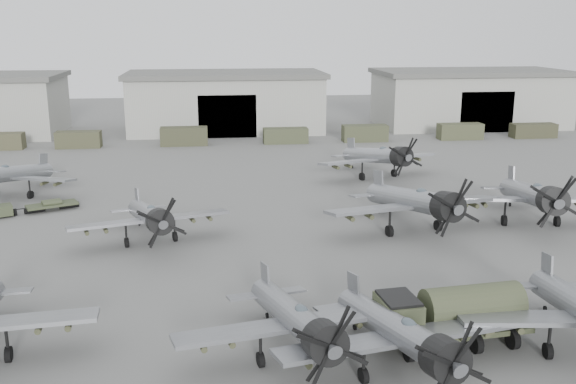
# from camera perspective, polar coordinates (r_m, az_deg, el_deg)

# --- Properties ---
(ground) EXTENTS (220.00, 220.00, 0.00)m
(ground) POSITION_cam_1_polar(r_m,az_deg,el_deg) (37.85, -2.51, -9.25)
(ground) COLOR slate
(ground) RESTS_ON ground
(hangar_center) EXTENTS (29.00, 14.80, 8.70)m
(hangar_center) POSITION_cam_1_polar(r_m,az_deg,el_deg) (97.14, -5.56, 8.03)
(hangar_center) COLOR #A3A399
(hangar_center) RESTS_ON ground
(hangar_right) EXTENTS (29.00, 14.80, 8.70)m
(hangar_right) POSITION_cam_1_polar(r_m,az_deg,el_deg) (105.28, 15.80, 8.06)
(hangar_right) COLOR #A3A399
(hangar_right) RESTS_ON ground
(support_truck_1) EXTENTS (5.26, 2.20, 2.09)m
(support_truck_1) POSITION_cam_1_polar(r_m,az_deg,el_deg) (89.62, -24.05, 4.15)
(support_truck_1) COLOR #44432C
(support_truck_1) RESTS_ON ground
(support_truck_2) EXTENTS (5.64, 2.20, 2.12)m
(support_truck_2) POSITION_cam_1_polar(r_m,az_deg,el_deg) (87.33, -18.12, 4.46)
(support_truck_2) COLOR #3E3F29
(support_truck_2) RESTS_ON ground
(support_truck_3) EXTENTS (6.14, 2.20, 2.41)m
(support_truck_3) POSITION_cam_1_polar(r_m,az_deg,el_deg) (85.75, -9.22, 4.92)
(support_truck_3) COLOR #393B26
(support_truck_3) RESTS_ON ground
(support_truck_4) EXTENTS (5.95, 2.20, 2.02)m
(support_truck_4) POSITION_cam_1_polar(r_m,az_deg,el_deg) (86.33, -0.22, 5.04)
(support_truck_4) COLOR #3D412B
(support_truck_4) RESTS_ON ground
(support_truck_5) EXTENTS (6.12, 2.20, 2.23)m
(support_truck_5) POSITION_cam_1_polar(r_m,az_deg,el_deg) (88.27, 6.85, 5.21)
(support_truck_5) COLOR #3D412A
(support_truck_5) RESTS_ON ground
(support_truck_6) EXTENTS (6.11, 2.20, 2.19)m
(support_truck_6) POSITION_cam_1_polar(r_m,az_deg,el_deg) (92.45, 15.05, 5.23)
(support_truck_6) COLOR #40432C
(support_truck_6) RESTS_ON ground
(support_truck_7) EXTENTS (6.28, 2.20, 1.98)m
(support_truck_7) POSITION_cam_1_polar(r_m,az_deg,el_deg) (97.01, 20.97, 5.12)
(support_truck_7) COLOR #383825
(support_truck_7) RESTS_ON ground
(aircraft_near_1) EXTENTS (11.62, 10.46, 4.61)m
(aircraft_near_1) POSITION_cam_1_polar(r_m,az_deg,el_deg) (30.16, 0.82, -11.33)
(aircraft_near_1) COLOR gray
(aircraft_near_1) RESTS_ON ground
(aircraft_mid_1) EXTENTS (11.57, 10.42, 4.62)m
(aircraft_mid_1) POSITION_cam_1_polar(r_m,az_deg,el_deg) (46.76, -12.15, -2.14)
(aircraft_mid_1) COLOR gray
(aircraft_mid_1) RESTS_ON ground
(aircraft_mid_2) EXTENTS (14.00, 12.60, 5.56)m
(aircraft_mid_2) POSITION_cam_1_polar(r_m,az_deg,el_deg) (48.90, 11.35, -0.84)
(aircraft_mid_2) COLOR gray
(aircraft_mid_2) RESTS_ON ground
(aircraft_mid_3) EXTENTS (13.71, 12.34, 5.44)m
(aircraft_mid_3) POSITION_cam_1_polar(r_m,az_deg,el_deg) (53.34, 21.00, -0.32)
(aircraft_mid_3) COLOR gray
(aircraft_mid_3) RESTS_ON ground
(aircraft_far_0) EXTENTS (11.90, 10.72, 4.78)m
(aircraft_far_0) POSITION_cam_1_polar(r_m,az_deg,el_deg) (63.55, -23.50, 1.44)
(aircraft_far_0) COLOR gray
(aircraft_far_0) RESTS_ON ground
(aircraft_far_1) EXTENTS (12.91, 11.62, 5.17)m
(aircraft_far_1) POSITION_cam_1_polar(r_m,az_deg,el_deg) (66.34, 8.15, 3.17)
(aircraft_far_1) COLOR gray
(aircraft_far_1) RESTS_ON ground
(aircraft_extra_157) EXTENTS (11.62, 10.46, 4.61)m
(aircraft_extra_157) POSITION_cam_1_polar(r_m,az_deg,el_deg) (29.34, 10.08, -12.35)
(aircraft_extra_157) COLOR gray
(aircraft_extra_157) RESTS_ON ground
(fuel_tanker) EXTENTS (7.79, 4.02, 2.92)m
(fuel_tanker) POSITION_cam_1_polar(r_m,az_deg,el_deg) (32.99, 14.30, -10.25)
(fuel_tanker) COLOR #3D432B
(fuel_tanker) RESTS_ON ground
(tug_trailer) EXTENTS (7.12, 4.23, 1.45)m
(tug_trailer) POSITION_cam_1_polar(r_m,az_deg,el_deg) (57.85, -22.75, -1.36)
(tug_trailer) COLOR #3A412B
(tug_trailer) RESTS_ON ground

